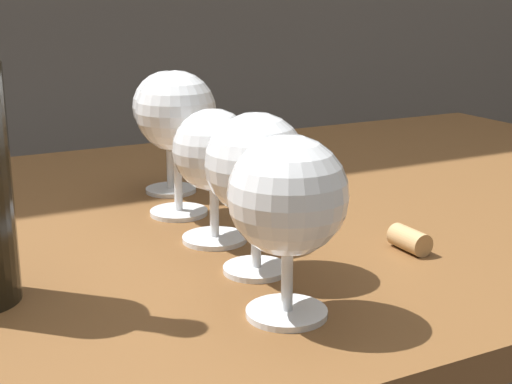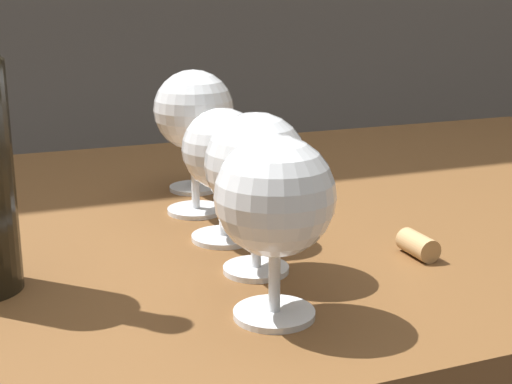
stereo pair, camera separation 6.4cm
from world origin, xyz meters
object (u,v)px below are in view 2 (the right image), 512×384
Objects in this scene: wine_glass_port at (275,200)px; cork at (418,245)px; wine_glass_white at (256,167)px; wine_glass_merlot at (193,108)px; wine_glass_cabernet at (194,113)px; wine_glass_amber at (223,153)px.

cork is (0.18, 0.07, -0.08)m from wine_glass_port.
wine_glass_merlot is at bearing 83.66° from wine_glass_white.
wine_glass_merlot reaches higher than cork.
wine_glass_amber is at bearing -91.22° from wine_glass_cabernet.
wine_glass_amber is (0.02, 0.18, -0.00)m from wine_glass_port.
wine_glass_amber reaches higher than cork.
wine_glass_white is at bearing -96.34° from wine_glass_merlot.
wine_glass_merlot is (0.03, 0.28, 0.01)m from wine_glass_white.
wine_glass_merlot reaches higher than wine_glass_port.
wine_glass_white is (0.02, 0.09, 0.00)m from wine_glass_port.
wine_glass_white reaches higher than wine_glass_amber.
wine_glass_white is at bearing 76.69° from wine_glass_port.
wine_glass_cabernet is at bearing -106.23° from wine_glass_merlot.
wine_glass_white is at bearing -91.60° from wine_glass_amber.
wine_glass_amber is 0.20m from cork.
wine_glass_cabernet is 1.07× the size of wine_glass_merlot.
wine_glass_port is 0.89× the size of wine_glass_cabernet.
wine_glass_cabernet reaches higher than cork.
wine_glass_merlot is (0.03, 0.09, -0.01)m from wine_glass_cabernet.
wine_glass_cabernet reaches higher than wine_glass_white.
wine_glass_port is 0.09m from wine_glass_white.
wine_glass_port is at bearing -157.83° from cork.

